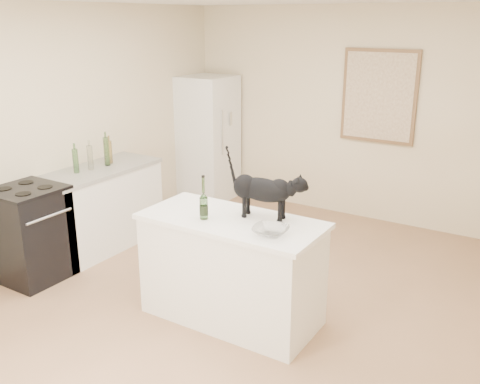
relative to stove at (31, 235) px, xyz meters
name	(u,v)px	position (x,y,z in m)	size (l,w,h in m)	color
floor	(235,304)	(1.95, 0.60, -0.45)	(5.50, 5.50, 0.00)	#A57957
wall_back	(354,115)	(1.95, 3.35, 0.85)	(4.50, 4.50, 0.00)	beige
wall_left	(51,134)	(-0.30, 0.60, 0.85)	(5.50, 5.50, 0.00)	beige
island_base	(232,271)	(2.05, 0.40, -0.02)	(1.44, 0.67, 0.86)	white
island_top	(231,221)	(2.05, 0.40, 0.43)	(1.50, 0.70, 0.04)	white
left_cabinets	(100,210)	(0.00, 0.90, -0.02)	(0.60, 1.40, 0.86)	white
left_countertop	(97,170)	(0.00, 0.90, 0.43)	(0.62, 1.44, 0.04)	gray
stove	(31,235)	(0.00, 0.00, 0.00)	(0.60, 0.60, 0.90)	black
fridge	(207,138)	(0.00, 2.95, 0.40)	(0.68, 0.68, 1.70)	white
artwork_frame	(379,96)	(2.25, 3.32, 1.10)	(0.90, 0.03, 1.10)	brown
artwork_canvas	(378,97)	(2.25, 3.30, 1.10)	(0.82, 0.00, 1.02)	beige
black_cat	(263,193)	(2.25, 0.55, 0.66)	(0.60, 0.18, 0.42)	black
wine_bottle	(204,200)	(1.87, 0.28, 0.61)	(0.07, 0.07, 0.32)	#2D5C24
glass_bowl	(271,231)	(2.48, 0.27, 0.48)	(0.27, 0.27, 0.07)	white
fridge_paper	(232,118)	(0.34, 3.04, 0.70)	(0.00, 0.14, 0.18)	beige
counter_bottle_cluster	(96,155)	(-0.02, 0.93, 0.59)	(0.12, 0.52, 0.31)	#1F4E1A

